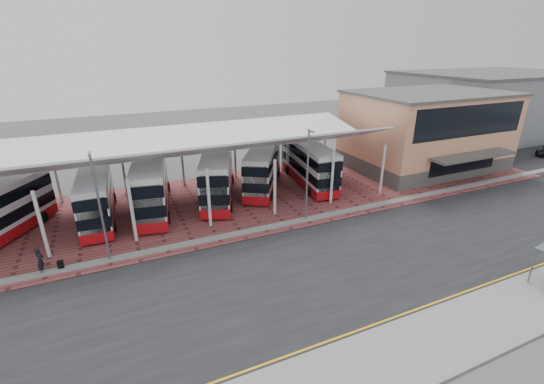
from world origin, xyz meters
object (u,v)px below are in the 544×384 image
(bus_1, at_px, (96,196))
(bus_2, at_px, (151,184))
(bus_4, at_px, (263,167))
(bus_5, at_px, (309,164))
(terminal, at_px, (426,130))
(bus_3, at_px, (218,175))
(pedestrian, at_px, (40,260))

(bus_1, xyz_separation_m, bus_2, (4.66, 0.41, 0.26))
(bus_4, xyz_separation_m, bus_5, (5.04, -0.91, 0.01))
(terminal, bearing_deg, bus_3, 178.90)
(bus_2, distance_m, bus_3, 6.36)
(bus_1, distance_m, bus_2, 4.69)
(bus_3, height_order, pedestrian, bus_3)
(terminal, relative_size, bus_1, 1.75)
(terminal, bearing_deg, bus_2, 179.20)
(pedestrian, bearing_deg, terminal, -72.64)
(terminal, bearing_deg, pedestrian, -169.67)
(bus_1, distance_m, bus_5, 21.26)
(bus_2, bearing_deg, terminal, 8.45)
(bus_5, bearing_deg, bus_2, -172.57)
(terminal, xyz_separation_m, pedestrian, (-41.16, -7.50, -3.66))
(terminal, height_order, pedestrian, terminal)
(bus_2, distance_m, bus_4, 11.58)
(pedestrian, bearing_deg, bus_4, -59.26)
(bus_5, bearing_deg, bus_3, -173.20)
(terminal, height_order, bus_4, terminal)
(bus_2, height_order, pedestrian, bus_2)
(terminal, height_order, bus_5, terminal)
(bus_2, height_order, bus_3, bus_2)
(bus_2, xyz_separation_m, pedestrian, (-8.27, -7.96, -1.46))
(bus_1, distance_m, bus_3, 11.03)
(terminal, height_order, bus_3, terminal)
(bus_4, height_order, pedestrian, bus_4)
(bus_1, bearing_deg, pedestrian, -113.29)
(bus_2, height_order, bus_4, bus_2)
(bus_2, xyz_separation_m, bus_5, (16.60, -0.17, -0.14))
(bus_3, xyz_separation_m, bus_4, (5.20, 0.69, -0.10))
(bus_5, bearing_deg, terminal, 6.97)
(bus_3, xyz_separation_m, bus_5, (10.24, -0.22, -0.09))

